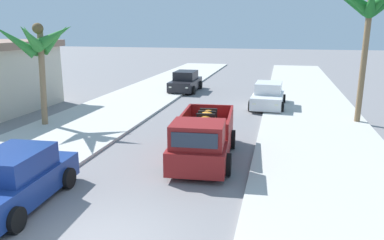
# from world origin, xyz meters

# --- Properties ---
(sidewalk_left) EXTENTS (5.29, 60.00, 0.12)m
(sidewalk_left) POSITION_xyz_m (-5.63, 12.00, 0.06)
(sidewalk_left) COLOR beige
(sidewalk_left) RESTS_ON ground
(sidewalk_right) EXTENTS (5.29, 60.00, 0.12)m
(sidewalk_right) POSITION_xyz_m (5.63, 12.00, 0.06)
(sidewalk_right) COLOR beige
(sidewalk_right) RESTS_ON ground
(curb_left) EXTENTS (0.16, 60.00, 0.10)m
(curb_left) POSITION_xyz_m (-4.38, 12.00, 0.05)
(curb_left) COLOR silver
(curb_left) RESTS_ON ground
(curb_right) EXTENTS (0.16, 60.00, 0.10)m
(curb_right) POSITION_xyz_m (4.38, 12.00, 0.05)
(curb_right) COLOR silver
(curb_right) RESTS_ON ground
(pickup_truck) EXTENTS (2.49, 5.33, 1.80)m
(pickup_truck) POSITION_xyz_m (1.17, 6.09, 0.81)
(pickup_truck) COLOR maroon
(pickup_truck) RESTS_ON ground
(car_left_near) EXTENTS (2.04, 4.27, 1.54)m
(car_left_near) POSITION_xyz_m (-3.25, 20.93, 0.71)
(car_left_near) COLOR black
(car_left_near) RESTS_ON ground
(car_right_near) EXTENTS (2.14, 4.31, 1.54)m
(car_right_near) POSITION_xyz_m (3.15, 16.21, 0.71)
(car_right_near) COLOR silver
(car_right_near) RESTS_ON ground
(car_left_mid) EXTENTS (2.21, 4.34, 1.54)m
(car_left_mid) POSITION_xyz_m (-3.18, 1.34, 0.71)
(car_left_mid) COLOR navy
(car_left_mid) RESTS_ON ground
(palm_tree_left_mid) EXTENTS (3.58, 3.52, 6.71)m
(palm_tree_left_mid) POSITION_xyz_m (7.72, 13.09, 5.70)
(palm_tree_left_mid) COLOR brown
(palm_tree_left_mid) RESTS_ON ground
(palm_tree_right_mid) EXTENTS (3.58, 3.89, 5.11)m
(palm_tree_right_mid) POSITION_xyz_m (-7.54, 9.18, 4.11)
(palm_tree_right_mid) COLOR #846B4C
(palm_tree_right_mid) RESTS_ON ground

